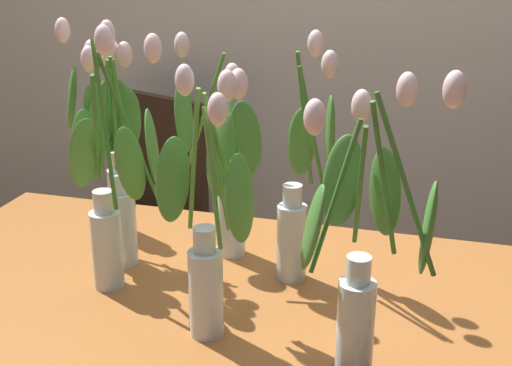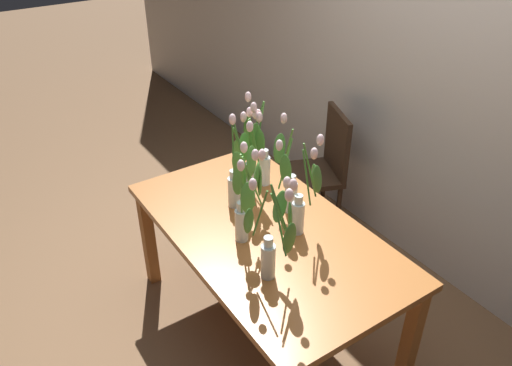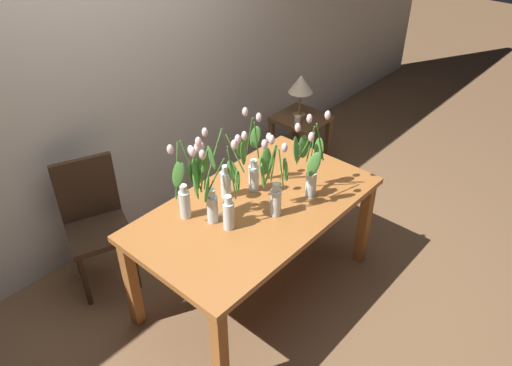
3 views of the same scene
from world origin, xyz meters
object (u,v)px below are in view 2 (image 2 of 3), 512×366
(tulip_vase_1, at_px, (273,238))
(tulip_vase_4, at_px, (288,183))
(tulip_vase_0, at_px, (246,202))
(tulip_vase_2, at_px, (304,203))
(tulip_vase_5, at_px, (261,156))
(dining_chair, at_px, (322,165))
(tulip_vase_3, at_px, (237,174))
(dining_table, at_px, (265,242))
(tulip_vase_6, at_px, (251,159))

(tulip_vase_1, distance_m, tulip_vase_4, 0.53)
(tulip_vase_1, bearing_deg, tulip_vase_0, 170.65)
(tulip_vase_1, distance_m, tulip_vase_2, 0.37)
(tulip_vase_2, distance_m, tulip_vase_4, 0.20)
(tulip_vase_5, bearing_deg, tulip_vase_0, -42.21)
(tulip_vase_5, relative_size, dining_chair, 0.62)
(tulip_vase_4, bearing_deg, dining_chair, 127.09)
(tulip_vase_3, bearing_deg, tulip_vase_5, 116.23)
(tulip_vase_0, bearing_deg, dining_table, 94.79)
(tulip_vase_2, height_order, tulip_vase_6, tulip_vase_2)
(tulip_vase_2, relative_size, tulip_vase_5, 0.97)
(tulip_vase_1, relative_size, dining_chair, 0.60)
(tulip_vase_3, xyz_separation_m, tulip_vase_5, (-0.11, 0.23, -0.01))
(tulip_vase_4, bearing_deg, tulip_vase_1, -44.36)
(tulip_vase_0, distance_m, tulip_vase_2, 0.30)
(tulip_vase_1, relative_size, tulip_vase_5, 0.97)
(tulip_vase_0, distance_m, tulip_vase_4, 0.33)
(tulip_vase_4, height_order, dining_chair, tulip_vase_4)
(tulip_vase_6, bearing_deg, tulip_vase_0, -36.81)
(tulip_vase_1, distance_m, tulip_vase_6, 0.69)
(tulip_vase_4, bearing_deg, tulip_vase_2, -13.54)
(dining_table, distance_m, tulip_vase_3, 0.39)
(tulip_vase_0, xyz_separation_m, dining_chair, (-0.63, 1.05, -0.44))
(dining_table, height_order, tulip_vase_1, tulip_vase_1)
(tulip_vase_1, bearing_deg, tulip_vase_5, 149.85)
(tulip_vase_2, bearing_deg, tulip_vase_4, 166.46)
(tulip_vase_0, xyz_separation_m, tulip_vase_3, (-0.27, 0.12, -0.02))
(tulip_vase_5, bearing_deg, dining_table, -31.00)
(dining_chair, bearing_deg, tulip_vase_6, -69.48)
(dining_table, distance_m, dining_chair, 1.12)
(tulip_vase_3, height_order, tulip_vase_4, tulip_vase_3)
(dining_table, relative_size, tulip_vase_5, 2.79)
(tulip_vase_0, xyz_separation_m, tulip_vase_6, (-0.33, 0.25, 0.01))
(tulip_vase_5, height_order, dining_chair, tulip_vase_5)
(tulip_vase_4, bearing_deg, tulip_vase_5, 174.55)
(tulip_vase_6, bearing_deg, tulip_vase_4, 15.85)
(tulip_vase_1, relative_size, tulip_vase_4, 1.04)
(tulip_vase_1, bearing_deg, tulip_vase_3, 163.66)
(tulip_vase_4, height_order, tulip_vase_6, tulip_vase_4)
(tulip_vase_1, xyz_separation_m, tulip_vase_6, (-0.63, 0.30, 0.01))
(tulip_vase_2, height_order, dining_chair, tulip_vase_2)
(tulip_vase_6, bearing_deg, dining_chair, 110.52)
(tulip_vase_2, relative_size, tulip_vase_6, 1.05)
(tulip_vase_3, bearing_deg, tulip_vase_0, -23.57)
(tulip_vase_1, height_order, tulip_vase_5, tulip_vase_5)
(dining_table, xyz_separation_m, tulip_vase_6, (-0.32, 0.12, 0.32))
(tulip_vase_1, distance_m, tulip_vase_5, 0.79)
(tulip_vase_0, relative_size, tulip_vase_5, 0.92)
(dining_table, bearing_deg, tulip_vase_4, 108.53)
(tulip_vase_1, relative_size, tulip_vase_3, 0.95)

